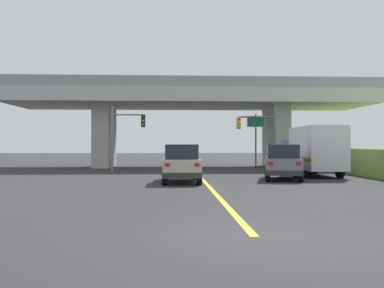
% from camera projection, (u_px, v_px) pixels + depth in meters
% --- Properties ---
extents(ground, '(160.00, 160.00, 0.00)m').
position_uv_depth(ground, '(191.00, 167.00, 39.33)').
color(ground, '#2B2B2D').
extents(overpass_bridge, '(32.78, 8.88, 7.81)m').
position_uv_depth(overpass_bridge, '(191.00, 106.00, 39.36)').
color(overpass_bridge, '#B7B5AD').
rests_on(overpass_bridge, ground).
extents(lane_divider_stripe, '(0.20, 27.37, 0.01)m').
position_uv_depth(lane_divider_stripe, '(205.00, 182.00, 22.62)').
color(lane_divider_stripe, yellow).
rests_on(lane_divider_stripe, ground).
extents(suv_lead, '(1.97, 4.68, 2.02)m').
position_uv_depth(suv_lead, '(181.00, 163.00, 22.57)').
color(suv_lead, '#B7B29E').
rests_on(suv_lead, ground).
extents(suv_crossing, '(2.82, 4.62, 2.02)m').
position_uv_depth(suv_crossing, '(283.00, 162.00, 24.20)').
color(suv_crossing, slate).
rests_on(suv_crossing, ground).
extents(box_truck, '(2.33, 6.71, 3.17)m').
position_uv_depth(box_truck, '(313.00, 150.00, 27.39)').
color(box_truck, navy).
rests_on(box_truck, ground).
extents(traffic_signal_nearside, '(3.13, 0.36, 5.11)m').
position_uv_depth(traffic_signal_nearside, '(261.00, 131.00, 33.37)').
color(traffic_signal_nearside, '#56595E').
rests_on(traffic_signal_nearside, ground).
extents(traffic_signal_farside, '(2.62, 0.36, 5.06)m').
position_uv_depth(traffic_signal_farside, '(124.00, 130.00, 32.57)').
color(traffic_signal_farside, slate).
rests_on(traffic_signal_farside, ground).
extents(highway_sign, '(1.60, 0.17, 4.80)m').
position_uv_depth(highway_sign, '(256.00, 128.00, 37.61)').
color(highway_sign, '#56595E').
rests_on(highway_sign, ground).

